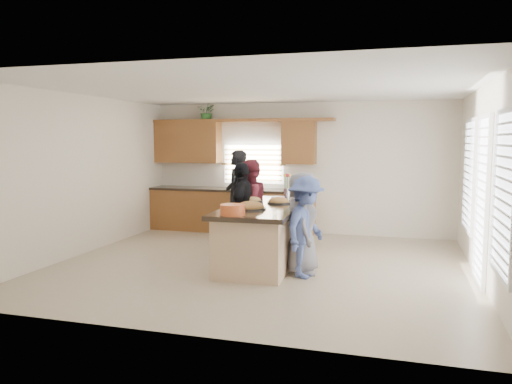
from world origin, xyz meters
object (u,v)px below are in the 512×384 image
(woman_left_back, at_px, (236,195))
(woman_right_front, at_px, (302,223))
(island, at_px, (264,236))
(woman_left_front, at_px, (242,210))
(woman_left_mid, at_px, (249,205))
(woman_right_back, at_px, (306,227))
(salad_bowl, at_px, (233,209))

(woman_left_back, height_order, woman_right_front, woman_left_back)
(island, xyz_separation_m, woman_left_front, (-0.48, 0.31, 0.36))
(woman_left_back, bearing_deg, woman_left_mid, 23.74)
(woman_left_back, height_order, woman_right_back, woman_left_back)
(salad_bowl, height_order, woman_left_mid, woman_left_mid)
(woman_right_back, xyz_separation_m, woman_right_front, (-0.09, 0.19, 0.02))
(salad_bowl, relative_size, woman_left_mid, 0.21)
(woman_right_front, bearing_deg, salad_bowl, 114.97)
(woman_right_back, bearing_deg, woman_left_front, 66.58)
(island, distance_m, woman_left_mid, 1.10)
(island, relative_size, salad_bowl, 7.69)
(woman_left_back, relative_size, woman_left_front, 1.10)
(woman_left_back, height_order, woman_left_front, woman_left_back)
(salad_bowl, distance_m, woman_left_front, 1.50)
(woman_left_back, xyz_separation_m, woman_left_front, (0.61, -1.51, -0.08))
(salad_bowl, distance_m, woman_right_back, 1.11)
(salad_bowl, bearing_deg, woman_right_front, 37.94)
(woman_left_front, bearing_deg, island, 54.03)
(island, bearing_deg, woman_right_front, -34.76)
(woman_left_back, relative_size, woman_right_front, 1.17)
(woman_left_front, bearing_deg, woman_left_back, -160.85)
(woman_left_mid, bearing_deg, island, 49.14)
(woman_left_front, bearing_deg, salad_bowl, 9.60)
(woman_right_back, distance_m, woman_right_front, 0.21)
(woman_left_back, bearing_deg, salad_bowl, 10.25)
(woman_left_mid, bearing_deg, woman_left_front, 23.38)
(island, bearing_deg, woman_right_back, -40.73)
(woman_left_mid, xyz_separation_m, woman_right_back, (1.33, -1.54, -0.08))
(woman_left_mid, relative_size, woman_right_front, 1.08)
(salad_bowl, bearing_deg, woman_left_back, 107.50)
(woman_right_back, bearing_deg, woman_left_mid, 54.43)
(woman_right_back, bearing_deg, woman_left_back, 51.00)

